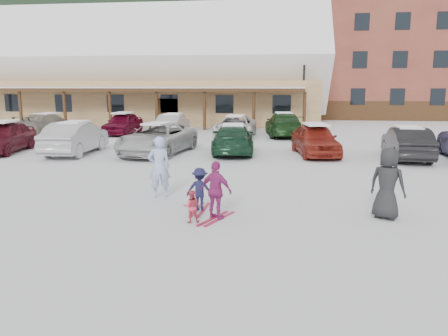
# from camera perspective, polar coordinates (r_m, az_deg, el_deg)

# --- Properties ---
(ground) EXTENTS (160.00, 160.00, 0.00)m
(ground) POSITION_cam_1_polar(r_m,az_deg,el_deg) (11.53, -2.10, -5.78)
(ground) COLOR silver
(ground) RESTS_ON ground
(forested_hillside) EXTENTS (300.00, 70.00, 38.00)m
(forested_hillside) POSITION_cam_1_polar(r_m,az_deg,el_deg) (97.20, 6.34, 20.10)
(forested_hillside) COLOR black
(forested_hillside) RESTS_ON ground
(day_lodge) EXTENTS (29.12, 12.50, 10.38)m
(day_lodge) POSITION_cam_1_polar(r_m,az_deg,el_deg) (40.33, -8.59, 11.66)
(day_lodge) COLOR tan
(day_lodge) RESTS_ON ground
(alpine_hotel) EXTENTS (31.48, 14.01, 21.48)m
(alpine_hotel) POSITION_cam_1_polar(r_m,az_deg,el_deg) (50.75, 22.22, 16.12)
(alpine_hotel) COLOR brown
(alpine_hotel) RESTS_ON ground
(lamp_post) EXTENTS (0.50, 0.25, 6.00)m
(lamp_post) POSITION_cam_1_polar(r_m,az_deg,el_deg) (34.93, 10.37, 10.85)
(lamp_post) COLOR black
(lamp_post) RESTS_ON ground
(conifer_2) EXTENTS (5.28, 5.28, 12.24)m
(conifer_2) POSITION_cam_1_polar(r_m,az_deg,el_deg) (61.82, -24.54, 13.18)
(conifer_2) COLOR black
(conifer_2) RESTS_ON ground
(conifer_3) EXTENTS (3.96, 3.96, 9.18)m
(conifer_3) POSITION_cam_1_polar(r_m,az_deg,el_deg) (55.10, 11.77, 12.53)
(conifer_3) COLOR black
(conifer_3) RESTS_ON ground
(adult_skier) EXTENTS (0.78, 0.66, 1.83)m
(adult_skier) POSITION_cam_1_polar(r_m,az_deg,el_deg) (12.97, -8.47, 0.13)
(adult_skier) COLOR #A5B9E8
(adult_skier) RESTS_ON ground
(toddler_red) EXTENTS (0.45, 0.39, 0.80)m
(toddler_red) POSITION_cam_1_polar(r_m,az_deg,el_deg) (10.61, -4.29, -5.03)
(toddler_red) COLOR #D53A50
(toddler_red) RESTS_ON ground
(child_navy) EXTENTS (0.77, 0.47, 1.15)m
(child_navy) POSITION_cam_1_polar(r_m,az_deg,el_deg) (11.57, -3.17, -2.79)
(child_navy) COLOR #18173A
(child_navy) RESTS_ON ground
(skis_child_navy) EXTENTS (0.28, 1.41, 0.03)m
(skis_child_navy) POSITION_cam_1_polar(r_m,az_deg,el_deg) (11.71, -3.14, -5.46)
(skis_child_navy) COLOR maroon
(skis_child_navy) RESTS_ON ground
(child_magenta) EXTENTS (0.93, 0.67, 1.46)m
(child_magenta) POSITION_cam_1_polar(r_m,az_deg,el_deg) (10.75, -1.02, -2.97)
(child_magenta) COLOR #9D2871
(child_magenta) RESTS_ON ground
(skis_child_magenta) EXTENTS (0.74, 1.36, 0.03)m
(skis_child_magenta) POSITION_cam_1_polar(r_m,az_deg,el_deg) (10.94, -1.01, -6.62)
(skis_child_magenta) COLOR maroon
(skis_child_magenta) RESTS_ON ground
(bystander_dark) EXTENTS (1.05, 0.95, 1.79)m
(bystander_dark) POSITION_cam_1_polar(r_m,az_deg,el_deg) (11.51, 20.58, -1.91)
(bystander_dark) COLOR black
(bystander_dark) RESTS_ON ground
(parked_car_0) EXTENTS (2.42, 4.69, 1.53)m
(parked_car_0) POSITION_cam_1_polar(r_m,az_deg,el_deg) (24.11, -26.83, 3.65)
(parked_car_0) COLOR #5A1320
(parked_car_0) RESTS_ON ground
(parked_car_1) EXTENTS (1.82, 4.75, 1.55)m
(parked_car_1) POSITION_cam_1_polar(r_m,az_deg,el_deg) (22.22, -18.84, 3.75)
(parked_car_1) COLOR #ADADB1
(parked_car_1) RESTS_ON ground
(parked_car_2) EXTENTS (3.25, 5.64, 1.48)m
(parked_car_2) POSITION_cam_1_polar(r_m,az_deg,el_deg) (21.29, -8.65, 3.83)
(parked_car_2) COLOR #BDBDBD
(parked_car_2) RESTS_ON ground
(parked_car_3) EXTENTS (2.34, 4.92, 1.39)m
(parked_car_3) POSITION_cam_1_polar(r_m,az_deg,el_deg) (21.21, 1.18, 3.79)
(parked_car_3) COLOR #163B25
(parked_car_3) RESTS_ON ground
(parked_car_4) EXTENTS (2.38, 4.54, 1.48)m
(parked_car_4) POSITION_cam_1_polar(r_m,az_deg,el_deg) (21.10, 11.83, 3.65)
(parked_car_4) COLOR maroon
(parked_car_4) RESTS_ON ground
(parked_car_5) EXTENTS (1.75, 4.43, 1.44)m
(parked_car_5) POSITION_cam_1_polar(r_m,az_deg,el_deg) (21.16, 22.78, 3.00)
(parked_car_5) COLOR black
(parked_car_5) RESTS_ON ground
(parked_car_7) EXTENTS (2.45, 5.05, 1.42)m
(parked_car_7) POSITION_cam_1_polar(r_m,az_deg,el_deg) (31.41, -22.00, 5.34)
(parked_car_7) COLOR gray
(parked_car_7) RESTS_ON ground
(parked_car_8) EXTENTS (1.82, 4.28, 1.44)m
(parked_car_8) POSITION_cam_1_polar(r_m,az_deg,el_deg) (30.23, -13.08, 5.69)
(parked_car_8) COLOR maroon
(parked_car_8) RESTS_ON ground
(parked_car_9) EXTENTS (1.48, 4.20, 1.38)m
(parked_car_9) POSITION_cam_1_polar(r_m,az_deg,el_deg) (29.41, -6.67, 5.70)
(parked_car_9) COLOR #A2A3A7
(parked_car_9) RESTS_ON ground
(parked_car_10) EXTENTS (2.45, 5.07, 1.39)m
(parked_car_10) POSITION_cam_1_polar(r_m,az_deg,el_deg) (27.50, 1.49, 5.42)
(parked_car_10) COLOR white
(parked_car_10) RESTS_ON ground
(parked_car_11) EXTENTS (2.60, 5.38, 1.51)m
(parked_car_11) POSITION_cam_1_polar(r_m,az_deg,el_deg) (28.55, 7.78, 5.65)
(parked_car_11) COLOR #193C18
(parked_car_11) RESTS_ON ground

